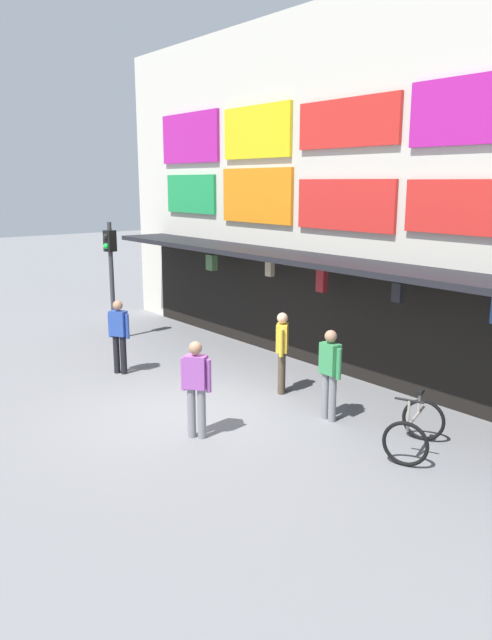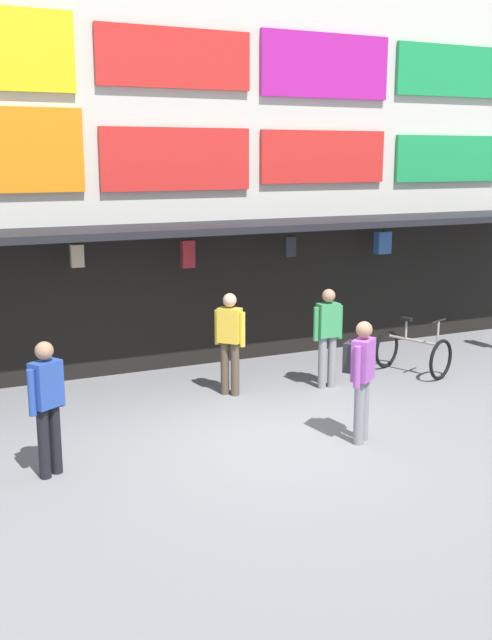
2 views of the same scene
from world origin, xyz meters
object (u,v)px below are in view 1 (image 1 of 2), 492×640
at_px(pedestrian_in_purple, 119,333).
at_px(pedestrian_in_white, 330,370).
at_px(traffic_light_near, 111,262).
at_px(pedestrian_in_green, 282,348).
at_px(pedestrian_in_blue, 197,382).
at_px(bicycle_parked, 415,429).

bearing_deg(pedestrian_in_purple, pedestrian_in_white, 18.87).
relative_size(traffic_light_near, pedestrian_in_white, 1.90).
distance_m(pedestrian_in_white, pedestrian_in_green, 1.66).
bearing_deg(pedestrian_in_blue, traffic_light_near, 164.46).
distance_m(pedestrian_in_purple, pedestrian_in_white, 5.15).
bearing_deg(pedestrian_in_blue, pedestrian_in_purple, 171.11).
xyz_separation_m(bicycle_parked, pedestrian_in_green, (-3.45, 0.25, 0.55)).
bearing_deg(pedestrian_in_purple, pedestrian_in_blue, -8.89).
distance_m(pedestrian_in_blue, pedestrian_in_white, 2.45).
distance_m(pedestrian_in_blue, pedestrian_in_green, 2.73).
distance_m(traffic_light_near, pedestrian_in_white, 7.87).
height_order(traffic_light_near, pedestrian_in_white, traffic_light_near).
relative_size(bicycle_parked, pedestrian_in_purple, 0.80).
height_order(pedestrian_in_purple, pedestrian_in_white, same).
bearing_deg(traffic_light_near, pedestrian_in_blue, -15.54).
bearing_deg(bicycle_parked, pedestrian_in_purple, -165.51).
xyz_separation_m(traffic_light_near, pedestrian_in_green, (6.13, 0.69, -1.19)).
bearing_deg(pedestrian_in_green, traffic_light_near, -173.59).
xyz_separation_m(pedestrian_in_white, pedestrian_in_green, (-1.63, 0.32, 0.00)).
relative_size(pedestrian_in_purple, pedestrian_in_green, 1.00).
bearing_deg(pedestrian_in_white, pedestrian_in_purple, -161.13).
relative_size(pedestrian_in_white, pedestrian_in_green, 1.00).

